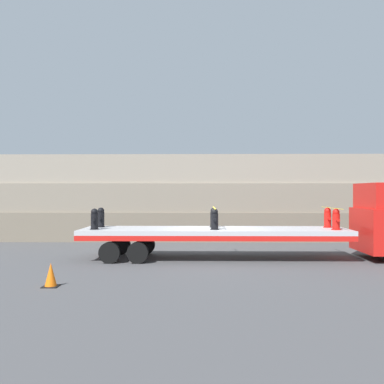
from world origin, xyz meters
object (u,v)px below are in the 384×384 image
fire_hydrant_black_near_1 (215,219)px  traffic_cone (51,275)px  flatbed_trailer (203,233)px  fire_hydrant_red_far_2 (328,218)px  fire_hydrant_black_far_0 (101,218)px  fire_hydrant_black_far_1 (214,218)px  fire_hydrant_red_near_2 (336,220)px  fire_hydrant_black_near_0 (94,219)px

fire_hydrant_black_near_1 → traffic_cone: 6.77m
flatbed_trailer → traffic_cone: size_ratio=15.54×
fire_hydrant_red_far_2 → traffic_cone: size_ratio=1.20×
fire_hydrant_black_near_1 → fire_hydrant_red_far_2: bearing=13.2°
flatbed_trailer → fire_hydrant_black_far_0: 4.32m
fire_hydrant_black_near_1 → traffic_cone: (-4.80, -4.60, -1.28)m
fire_hydrant_black_far_1 → fire_hydrant_black_near_1: bearing=-90.0°
fire_hydrant_black_near_1 → fire_hydrant_red_far_2: size_ratio=1.00×
fire_hydrant_black_far_0 → fire_hydrant_black_near_1: 4.83m
flatbed_trailer → fire_hydrant_black_far_1: 0.93m
fire_hydrant_red_near_2 → fire_hydrant_red_far_2: size_ratio=1.00×
fire_hydrant_black_near_0 → fire_hydrant_black_far_0: (0.00, 1.10, 0.00)m
flatbed_trailer → fire_hydrant_black_far_1: fire_hydrant_black_far_1 is taller
flatbed_trailer → fire_hydrant_black_far_0: (-4.24, 0.55, 0.59)m
fire_hydrant_black_near_1 → fire_hydrant_red_near_2: same height
flatbed_trailer → fire_hydrant_red_near_2: bearing=-6.1°
fire_hydrant_black_near_1 → fire_hydrant_red_near_2: 4.70m
fire_hydrant_black_near_1 → fire_hydrant_red_far_2: (4.70, 1.10, 0.00)m
flatbed_trailer → fire_hydrant_red_near_2: 5.22m
fire_hydrant_black_far_0 → fire_hydrant_red_near_2: bearing=-6.7°
fire_hydrant_black_far_0 → fire_hydrant_black_near_0: bearing=-90.0°
fire_hydrant_black_near_1 → fire_hydrant_red_near_2: size_ratio=1.00×
fire_hydrant_black_near_0 → fire_hydrant_red_far_2: same height
fire_hydrant_black_near_1 → fire_hydrant_red_far_2: 4.83m
fire_hydrant_black_near_1 → fire_hydrant_black_far_0: bearing=166.8°
fire_hydrant_black_far_0 → fire_hydrant_black_near_1: bearing=-13.2°
fire_hydrant_black_far_0 → fire_hydrant_black_near_1: same height
fire_hydrant_black_near_1 → traffic_cone: size_ratio=1.20×
fire_hydrant_black_near_0 → fire_hydrant_red_far_2: 9.46m
fire_hydrant_black_near_0 → fire_hydrant_red_far_2: bearing=6.7°
fire_hydrant_black_far_1 → traffic_cone: size_ratio=1.20×
flatbed_trailer → fire_hydrant_black_near_0: (-4.24, -0.55, 0.59)m
fire_hydrant_black_near_0 → fire_hydrant_black_near_1: 4.70m
fire_hydrant_black_far_1 → fire_hydrant_red_far_2: same height
fire_hydrant_red_near_2 → traffic_cone: bearing=-154.2°
fire_hydrant_black_far_1 → fire_hydrant_red_near_2: (4.70, -1.10, 0.00)m
fire_hydrant_red_far_2 → traffic_cone: bearing=-149.1°
fire_hydrant_black_near_0 → fire_hydrant_red_near_2: 9.40m
fire_hydrant_black_near_0 → traffic_cone: fire_hydrant_black_near_0 is taller
fire_hydrant_black_far_1 → fire_hydrant_black_far_0: bearing=180.0°
fire_hydrant_red_near_2 → fire_hydrant_black_near_1: bearing=180.0°
fire_hydrant_black_far_0 → flatbed_trailer: bearing=-7.4°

